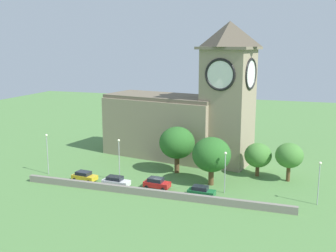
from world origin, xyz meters
name	(u,v)px	position (x,y,z in m)	size (l,w,h in m)	color
ground_plane	(185,163)	(0.00, 15.00, 0.00)	(200.00, 200.00, 0.00)	#517F42
church	(187,114)	(-0.71, 18.64, 9.21)	(32.30, 15.94, 27.24)	gray
quay_barrier	(150,193)	(0.00, -4.01, 0.56)	(43.74, 0.70, 1.12)	gray
car_yellow	(84,176)	(-13.26, -0.93, 0.84)	(4.47, 2.63, 1.67)	gold
car_white	(116,181)	(-6.94, -1.68, 0.87)	(4.64, 2.29, 1.71)	silver
car_red	(157,183)	(-0.21, -0.43, 0.90)	(4.36, 2.49, 1.78)	red
car_green	(201,191)	(7.55, -1.69, 0.86)	(4.28, 2.22, 1.70)	#1E6B38
streetlamp_west_end	(47,148)	(-21.33, 0.32, 4.90)	(0.44, 0.44, 7.40)	#9EA0A5
streetlamp_west_mid	(119,154)	(-7.47, 0.87, 4.90)	(0.44, 0.44, 7.39)	#9EA0A5
streetlamp_central	(225,165)	(10.63, 1.06, 4.50)	(0.44, 0.44, 6.69)	#9EA0A5
streetlamp_east_mid	(319,176)	(24.42, 0.62, 4.40)	(0.44, 0.44, 6.52)	#9EA0A5
tree_riverside_east	(289,156)	(19.85, 10.18, 4.52)	(4.72, 4.72, 6.68)	brown
tree_churchyard	(177,143)	(0.38, 8.62, 5.58)	(6.44, 6.44, 8.52)	brown
tree_riverside_west	(258,155)	(14.53, 11.30, 3.81)	(4.79, 4.79, 5.99)	brown
tree_by_tower	(212,155)	(7.75, 4.15, 5.19)	(6.40, 6.40, 8.11)	brown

